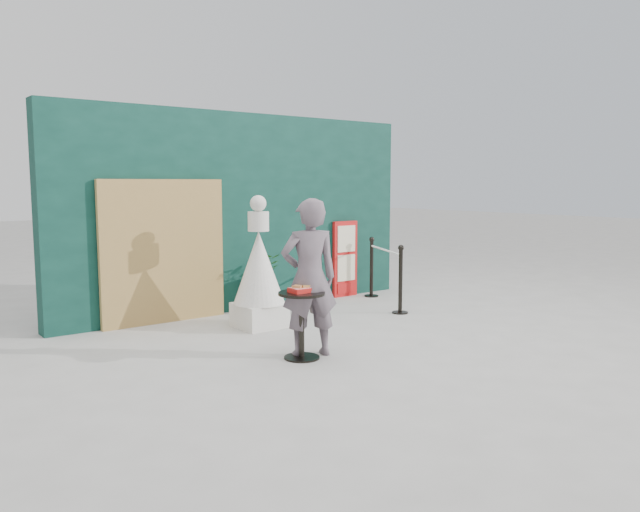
{
  "coord_description": "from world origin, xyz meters",
  "views": [
    {
      "loc": [
        -4.93,
        -5.19,
        1.95
      ],
      "look_at": [
        0.0,
        1.2,
        1.0
      ],
      "focal_mm": 35.0,
      "sensor_mm": 36.0,
      "label": 1
    }
  ],
  "objects": [
    {
      "name": "ground",
      "position": [
        0.0,
        0.0,
        0.0
      ],
      "size": [
        60.0,
        60.0,
        0.0
      ],
      "primitive_type": "plane",
      "color": "#ADAAA5",
      "rests_on": "ground"
    },
    {
      "name": "back_wall",
      "position": [
        0.0,
        3.15,
        1.5
      ],
      "size": [
        6.0,
        0.3,
        3.0
      ],
      "primitive_type": "cube",
      "color": "#092C24",
      "rests_on": "ground"
    },
    {
      "name": "bamboo_fence",
      "position": [
        -1.4,
        2.94,
        1.0
      ],
      "size": [
        1.8,
        0.08,
        2.0
      ],
      "primitive_type": "cube",
      "color": "tan",
      "rests_on": "ground"
    },
    {
      "name": "woman",
      "position": [
        -0.81,
        0.35,
        0.89
      ],
      "size": [
        0.76,
        0.62,
        1.78
      ],
      "primitive_type": "imported",
      "rotation": [
        0.0,
        0.0,
        2.8
      ],
      "color": "#685961",
      "rests_on": "ground"
    },
    {
      "name": "menu_board",
      "position": [
        1.9,
        2.95,
        0.65
      ],
      "size": [
        0.5,
        0.07,
        1.3
      ],
      "color": "red",
      "rests_on": "ground"
    },
    {
      "name": "statue",
      "position": [
        -0.51,
        1.89,
        0.73
      ],
      "size": [
        0.7,
        0.7,
        1.79
      ],
      "color": "white",
      "rests_on": "ground"
    },
    {
      "name": "cafe_table",
      "position": [
        -0.95,
        0.3,
        0.5
      ],
      "size": [
        0.52,
        0.52,
        0.75
      ],
      "color": "black",
      "rests_on": "ground"
    },
    {
      "name": "food_basket",
      "position": [
        -0.95,
        0.3,
        0.79
      ],
      "size": [
        0.26,
        0.19,
        0.11
      ],
      "color": "red",
      "rests_on": "cafe_table"
    },
    {
      "name": "planter",
      "position": [
        0.05,
        2.7,
        0.52
      ],
      "size": [
        0.53,
        0.46,
        0.89
      ],
      "color": "brown",
      "rests_on": "ground"
    },
    {
      "name": "stanchion_barrier",
      "position": [
        1.95,
        2.01,
        0.49
      ],
      "size": [
        0.84,
        1.54,
        1.03
      ],
      "color": "black",
      "rests_on": "ground"
    }
  ]
}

